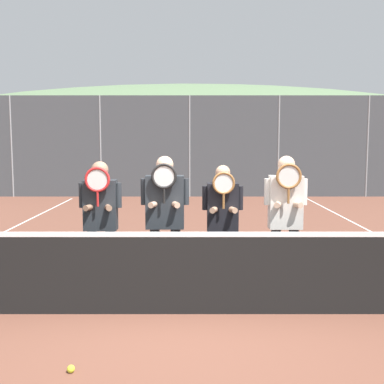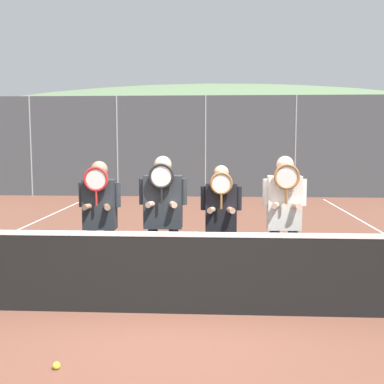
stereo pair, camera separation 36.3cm
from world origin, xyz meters
name	(u,v)px [view 2 (the right image)]	position (x,y,z in m)	size (l,w,h in m)	color
ground_plane	(179,314)	(0.00, 0.00, 0.00)	(120.00, 120.00, 0.00)	brown
hill_distant	(215,154)	(0.00, 60.45, 0.00)	(92.98, 51.66, 18.08)	#5B7551
clubhouse_building	(247,146)	(1.94, 19.61, 1.67)	(16.43, 5.50, 3.30)	beige
fence_back	(205,147)	(0.00, 11.59, 1.78)	(18.92, 0.06, 3.56)	gray
tennis_net	(178,272)	(0.00, 0.00, 0.50)	(10.89, 0.09, 1.07)	gray
player_leftmost	(100,214)	(-1.12, 0.83, 1.05)	(0.56, 0.34, 1.75)	#232838
player_center_left	(163,211)	(-0.26, 0.78, 1.10)	(0.63, 0.34, 1.82)	#56565B
player_center_right	(221,219)	(0.50, 0.87, 0.99)	(0.54, 0.34, 1.70)	black
player_rightmost	(284,213)	(1.31, 0.75, 1.09)	(0.56, 0.34, 1.82)	#56565B
car_far_left	(81,166)	(-5.11, 13.81, 0.95)	(4.80, 1.92, 1.89)	slate
car_left_of_center	(204,167)	(-0.12, 14.29, 0.90)	(4.10, 2.06, 1.77)	#B2B7BC
car_center	(328,167)	(4.85, 14.03, 0.93)	(4.72, 1.97, 1.83)	#285638
tennis_ball_on_court	(56,366)	(-0.97, -1.42, 0.03)	(0.07, 0.07, 0.07)	#CCDB33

